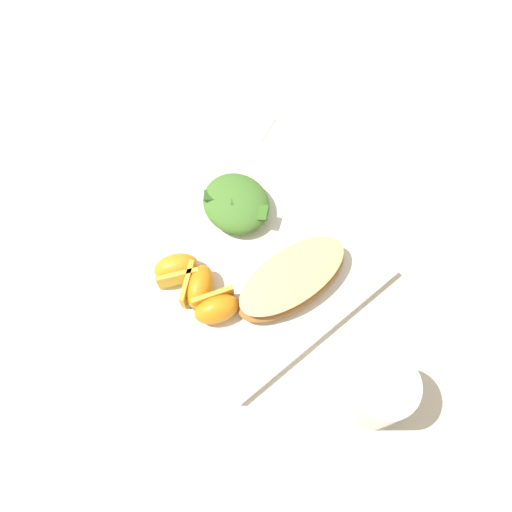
% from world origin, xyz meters
% --- Properties ---
extents(ground, '(3.00, 3.00, 0.00)m').
position_xyz_m(ground, '(0.00, 0.00, 0.00)').
color(ground, beige).
extents(white_plate, '(0.28, 0.28, 0.02)m').
position_xyz_m(white_plate, '(0.00, 0.00, 0.01)').
color(white_plate, white).
rests_on(white_plate, ground).
extents(cheesy_pizza_bread, '(0.09, 0.17, 0.04)m').
position_xyz_m(cheesy_pizza_bread, '(0.06, 0.01, 0.03)').
color(cheesy_pizza_bread, '#A87038').
rests_on(cheesy_pizza_bread, white_plate).
extents(green_salad_pile, '(0.10, 0.09, 0.04)m').
position_xyz_m(green_salad_pile, '(-0.08, 0.03, 0.04)').
color(green_salad_pile, '#4C8433').
rests_on(green_salad_pile, white_plate).
extents(orange_wedge_front, '(0.06, 0.07, 0.04)m').
position_xyz_m(orange_wedge_front, '(-0.05, -0.10, 0.04)').
color(orange_wedge_front, orange).
rests_on(orange_wedge_front, white_plate).
extents(orange_wedge_middle, '(0.07, 0.07, 0.04)m').
position_xyz_m(orange_wedge_middle, '(-0.01, -0.09, 0.04)').
color(orange_wedge_middle, orange).
rests_on(orange_wedge_middle, white_plate).
extents(orange_wedge_rear, '(0.05, 0.07, 0.04)m').
position_xyz_m(orange_wedge_rear, '(0.03, -0.09, 0.04)').
color(orange_wedge_rear, orange).
rests_on(orange_wedge_rear, white_plate).
extents(paper_napkin, '(0.14, 0.14, 0.00)m').
position_xyz_m(paper_napkin, '(-0.20, 0.11, 0.00)').
color(paper_napkin, white).
rests_on(paper_napkin, ground).
extents(drinking_clear_cup, '(0.08, 0.08, 0.11)m').
position_xyz_m(drinking_clear_cup, '(0.24, -0.01, 0.05)').
color(drinking_clear_cup, silver).
rests_on(drinking_clear_cup, ground).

